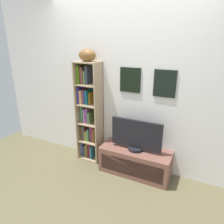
{
  "coord_description": "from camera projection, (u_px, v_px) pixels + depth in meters",
  "views": [
    {
      "loc": [
        1.11,
        -1.67,
        1.94
      ],
      "look_at": [
        -0.13,
        0.85,
        0.94
      ],
      "focal_mm": 33.32,
      "sensor_mm": 36.0,
      "label": 1
    }
  ],
  "objects": [
    {
      "name": "bookshelf",
      "position": [
        89.0,
        115.0,
        3.37
      ],
      "size": [
        0.38,
        0.26,
        1.62
      ],
      "color": "tan",
      "rests_on": "ground"
    },
    {
      "name": "television",
      "position": [
        136.0,
        136.0,
        2.98
      ],
      "size": [
        0.75,
        0.22,
        0.46
      ],
      "color": "black",
      "rests_on": "tv_stand"
    },
    {
      "name": "football",
      "position": [
        87.0,
        55.0,
        3.02
      ],
      "size": [
        0.32,
        0.22,
        0.18
      ],
      "primitive_type": "ellipsoid",
      "rotation": [
        0.0,
        0.0,
        -0.16
      ],
      "color": "brown",
      "rests_on": "bookshelf"
    },
    {
      "name": "tv_stand",
      "position": [
        135.0,
        161.0,
        3.12
      ],
      "size": [
        1.05,
        0.4,
        0.39
      ],
      "color": "brown",
      "rests_on": "ground"
    },
    {
      "name": "ground",
      "position": [
        91.0,
        209.0,
        2.53
      ],
      "size": [
        5.2,
        5.2,
        0.04
      ],
      "primitive_type": "cube",
      "color": "brown"
    },
    {
      "name": "back_wall",
      "position": [
        128.0,
        85.0,
        3.05
      ],
      "size": [
        4.8,
        0.08,
        2.58
      ],
      "color": "silver",
      "rests_on": "ground"
    }
  ]
}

